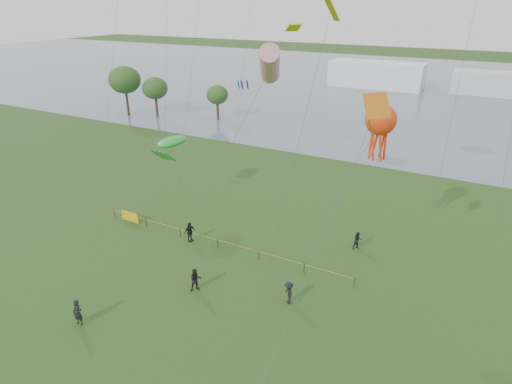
% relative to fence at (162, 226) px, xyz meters
% --- Properties ---
extents(lake, '(400.00, 120.00, 0.08)m').
position_rel_fence_xyz_m(lake, '(11.89, 86.16, -0.53)').
color(lake, slate).
rests_on(lake, ground_plane).
extents(pavilion_left, '(22.00, 8.00, 6.00)m').
position_rel_fence_xyz_m(pavilion_left, '(-0.11, 81.16, 2.45)').
color(pavilion_left, white).
rests_on(pavilion_left, ground_plane).
extents(pavilion_right, '(18.00, 7.00, 5.00)m').
position_rel_fence_xyz_m(pavilion_right, '(25.89, 84.16, 1.95)').
color(pavilion_right, silver).
rests_on(pavilion_right, ground_plane).
extents(trees, '(21.01, 10.08, 8.90)m').
position_rel_fence_xyz_m(trees, '(-29.26, 32.85, 5.19)').
color(trees, '#382219').
rests_on(trees, ground_plane).
extents(fence, '(24.07, 0.07, 1.05)m').
position_rel_fence_xyz_m(fence, '(0.00, 0.00, 0.00)').
color(fence, black).
rests_on(fence, ground_plane).
extents(spectator_a, '(1.11, 1.11, 1.81)m').
position_rel_fence_xyz_m(spectator_a, '(7.95, -5.80, 0.35)').
color(spectator_a, black).
rests_on(spectator_a, ground_plane).
extents(spectator_b, '(1.19, 1.27, 1.73)m').
position_rel_fence_xyz_m(spectator_b, '(14.53, -3.95, 0.31)').
color(spectator_b, black).
rests_on(spectator_b, ground_plane).
extents(spectator_c, '(0.76, 1.18, 1.87)m').
position_rel_fence_xyz_m(spectator_c, '(3.38, -0.27, 0.38)').
color(spectator_c, black).
rests_on(spectator_c, ground_plane).
extents(spectator_f, '(0.74, 0.54, 1.89)m').
position_rel_fence_xyz_m(spectator_f, '(3.25, -12.40, 0.39)').
color(spectator_f, black).
rests_on(spectator_f, ground_plane).
extents(spectator_g, '(0.99, 0.97, 1.61)m').
position_rel_fence_xyz_m(spectator_g, '(16.81, 5.44, 0.25)').
color(spectator_g, black).
rests_on(spectator_g, ground_plane).
extents(kite_windsock, '(7.86, 6.64, 16.64)m').
position_rel_fence_xyz_m(kite_windsock, '(8.07, 5.71, 14.23)').
color(kite_windsock, '#3F3F42').
extents(kite_creature, '(3.19, 9.22, 6.88)m').
position_rel_fence_xyz_m(kite_creature, '(-3.01, 6.13, 5.90)').
color(kite_creature, '#3F3F42').
extents(kite_octopus, '(5.91, 4.46, 13.05)m').
position_rel_fence_xyz_m(kite_octopus, '(17.94, 3.32, 11.31)').
color(kite_octopus, '#3F3F42').
extents(kite_delta, '(2.74, 14.96, 14.93)m').
position_rel_fence_xyz_m(kite_delta, '(18.79, -3.54, 13.00)').
color(kite_delta, '#3F3F42').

